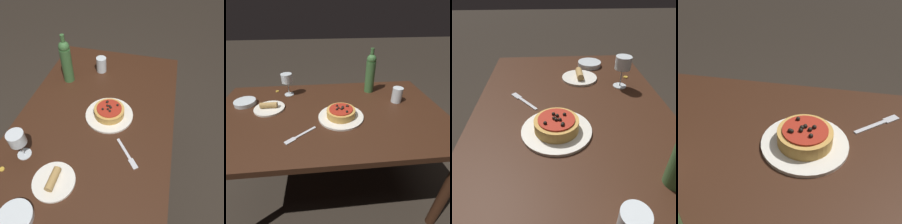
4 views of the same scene
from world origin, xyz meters
The scene contains 11 objects.
ground_plane centered at (0.00, 0.00, 0.00)m, with size 14.00×14.00×0.00m, color #2D261E.
dining_table centered at (0.00, 0.00, 0.66)m, with size 1.49×0.88×0.75m.
dinner_plate centered at (0.07, -0.07, 0.75)m, with size 0.27×0.27×0.01m.
pizza centered at (0.07, -0.07, 0.79)m, with size 0.17×0.17×0.06m.
wine_glass centered at (-0.29, 0.27, 0.87)m, with size 0.08×0.08×0.16m.
wine_bottle centered at (0.33, 0.27, 0.90)m, with size 0.07×0.07×0.33m.
water_cup centered at (0.48, 0.09, 0.80)m, with size 0.07×0.07×0.11m.
side_bowl centered at (-0.57, 0.15, 0.76)m, with size 0.14×0.14×0.03m.
fork centered at (-0.17, -0.23, 0.75)m, with size 0.16×0.14×0.00m.
side_plate centered at (-0.39, 0.07, 0.76)m, with size 0.19×0.19×0.05m.
bottle_cap centered at (-0.39, 0.33, 0.75)m, with size 0.02×0.02×0.01m.
Camera 2 is at (-0.04, -0.95, 1.35)m, focal length 28.00 mm.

